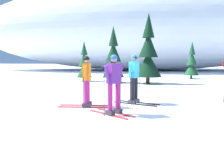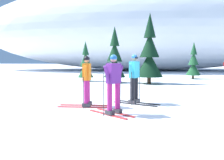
# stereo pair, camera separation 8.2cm
# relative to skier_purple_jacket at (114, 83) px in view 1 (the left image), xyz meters

# --- Properties ---
(ground_plane) EXTENTS (120.00, 120.00, 0.00)m
(ground_plane) POSITION_rel_skier_purple_jacket_xyz_m (0.88, 0.88, -0.94)
(ground_plane) COLOR white
(skier_purple_jacket) EXTENTS (1.47, 1.32, 1.79)m
(skier_purple_jacket) POSITION_rel_skier_purple_jacket_xyz_m (0.00, 0.00, 0.00)
(skier_purple_jacket) COLOR red
(skier_purple_jacket) RESTS_ON ground
(skier_orange_jacket) EXTENTS (1.81, 0.80, 1.76)m
(skier_orange_jacket) POSITION_rel_skier_purple_jacket_xyz_m (-1.03, 1.05, -0.02)
(skier_orange_jacket) COLOR red
(skier_orange_jacket) RESTS_ON ground
(skier_cyan_jacket) EXTENTS (1.74, 1.11, 1.82)m
(skier_cyan_jacket) POSITION_rel_skier_purple_jacket_xyz_m (0.61, 1.76, 0.02)
(skier_cyan_jacket) COLOR black
(skier_cyan_jacket) RESTS_ON ground
(pine_tree_far_left) EXTENTS (1.13, 1.13, 2.93)m
(pine_tree_far_left) POSITION_rel_skier_purple_jacket_xyz_m (-2.97, 9.83, 0.28)
(pine_tree_far_left) COLOR #47301E
(pine_tree_far_left) RESTS_ON ground
(pine_tree_left) EXTENTS (1.49, 1.49, 3.85)m
(pine_tree_left) POSITION_rel_skier_purple_jacket_xyz_m (-0.78, 9.07, 0.67)
(pine_tree_left) COLOR #47301E
(pine_tree_left) RESTS_ON ground
(pine_tree_center_left) EXTENTS (1.79, 1.79, 4.63)m
(pine_tree_center_left) POSITION_rel_skier_purple_jacket_xyz_m (1.56, 8.67, 0.99)
(pine_tree_center_left) COLOR #47301E
(pine_tree_center_left) RESTS_ON ground
(pine_tree_center_right) EXTENTS (1.17, 1.17, 3.02)m
(pine_tree_center_right) POSITION_rel_skier_purple_jacket_xyz_m (5.36, 12.64, 0.32)
(pine_tree_center_right) COLOR #47301E
(pine_tree_center_right) RESTS_ON ground
(snow_ridge_background) EXTENTS (47.14, 15.94, 11.54)m
(snow_ridge_background) POSITION_rel_skier_purple_jacket_xyz_m (1.95, 25.71, 4.83)
(snow_ridge_background) COLOR white
(snow_ridge_background) RESTS_ON ground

